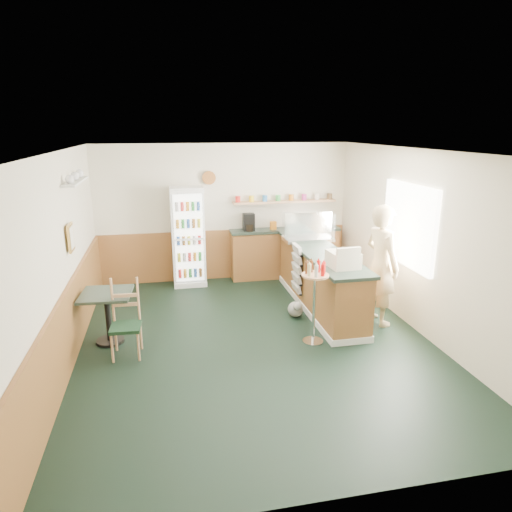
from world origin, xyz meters
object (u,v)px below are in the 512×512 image
object	(u,v)px
display_case	(308,227)
shopkeeper	(381,265)
cash_register	(343,259)
condiment_stand	(315,291)
drinks_fridge	(188,237)
cafe_chair	(125,315)
cafe_table	(107,308)

from	to	relation	value
display_case	shopkeeper	xyz separation A→B (m)	(0.70, -1.50, -0.31)
cash_register	condiment_stand	world-z (taller)	cash_register
drinks_fridge	condiment_stand	world-z (taller)	drinks_fridge
display_case	condiment_stand	xyz separation A→B (m)	(-0.53, -1.97, -0.47)
drinks_fridge	condiment_stand	xyz separation A→B (m)	(1.58, -2.94, -0.16)
display_case	cafe_chair	xyz separation A→B (m)	(-3.12, -1.77, -0.71)
condiment_stand	cafe_chair	distance (m)	2.62
cash_register	shopkeeper	size ratio (longest dim) A/B	0.23
cafe_table	display_case	bearing A→B (deg)	22.18
cafe_table	cafe_chair	xyz separation A→B (m)	(0.28, -0.38, 0.02)
cafe_chair	condiment_stand	bearing A→B (deg)	-1.42
cash_register	condiment_stand	xyz separation A→B (m)	(-0.53, -0.31, -0.34)
drinks_fridge	display_case	xyz separation A→B (m)	(2.10, -0.96, 0.31)
display_case	cafe_table	size ratio (longest dim) A/B	1.16
shopkeeper	drinks_fridge	bearing A→B (deg)	36.85
drinks_fridge	cafe_table	world-z (taller)	drinks_fridge
display_case	drinks_fridge	bearing A→B (deg)	155.42
shopkeeper	cafe_table	world-z (taller)	shopkeeper
cafe_table	cafe_chair	size ratio (longest dim) A/B	0.71
drinks_fridge	cafe_chair	distance (m)	2.95
shopkeeper	cafe_table	xyz separation A→B (m)	(-4.10, 0.12, -0.41)
condiment_stand	cafe_chair	world-z (taller)	condiment_stand
shopkeeper	condiment_stand	size ratio (longest dim) A/B	1.58
drinks_fridge	cafe_chair	bearing A→B (deg)	-110.48
cash_register	cafe_table	size ratio (longest dim) A/B	0.56
display_case	cafe_chair	size ratio (longest dim) A/B	0.83
shopkeeper	cafe_chair	world-z (taller)	shopkeeper
cafe_chair	cash_register	bearing A→B (deg)	4.99
cash_register	cafe_table	world-z (taller)	cash_register
cash_register	shopkeeper	xyz separation A→B (m)	(0.70, 0.16, -0.18)
condiment_stand	cafe_table	world-z (taller)	condiment_stand
display_case	shopkeeper	size ratio (longest dim) A/B	0.47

